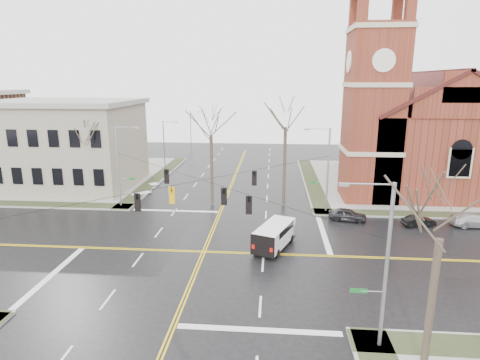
# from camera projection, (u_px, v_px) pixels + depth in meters

# --- Properties ---
(ground) EXTENTS (120.00, 120.00, 0.00)m
(ground) POSITION_uv_depth(u_px,v_px,m) (204.00, 252.00, 33.58)
(ground) COLOR black
(ground) RESTS_ON ground
(sidewalks) EXTENTS (80.00, 80.00, 0.17)m
(sidewalks) POSITION_uv_depth(u_px,v_px,m) (204.00, 251.00, 33.57)
(sidewalks) COLOR gray
(sidewalks) RESTS_ON ground
(road_markings) EXTENTS (100.00, 100.00, 0.01)m
(road_markings) POSITION_uv_depth(u_px,v_px,m) (204.00, 252.00, 33.58)
(road_markings) COLOR gold
(road_markings) RESTS_ON ground
(church) EXTENTS (24.28, 27.48, 27.50)m
(church) POSITION_uv_depth(u_px,v_px,m) (417.00, 123.00, 53.54)
(church) COLOR maroon
(church) RESTS_ON ground
(civic_building_a) EXTENTS (18.00, 14.00, 11.00)m
(civic_building_a) POSITION_uv_depth(u_px,v_px,m) (65.00, 146.00, 53.37)
(civic_building_a) COLOR gray
(civic_building_a) RESTS_ON ground
(signal_pole_ne) EXTENTS (2.75, 0.22, 9.00)m
(signal_pole_ne) POSITION_uv_depth(u_px,v_px,m) (326.00, 168.00, 42.61)
(signal_pole_ne) COLOR gray
(signal_pole_ne) RESTS_ON ground
(signal_pole_nw) EXTENTS (2.75, 0.22, 9.00)m
(signal_pole_nw) POSITION_uv_depth(u_px,v_px,m) (120.00, 164.00, 44.42)
(signal_pole_nw) COLOR gray
(signal_pole_nw) RESTS_ON ground
(signal_pole_se) EXTENTS (2.75, 0.22, 9.00)m
(signal_pole_se) POSITION_uv_depth(u_px,v_px,m) (383.00, 262.00, 20.36)
(signal_pole_se) COLOR gray
(signal_pole_se) RESTS_ON ground
(span_wires) EXTENTS (23.02, 23.02, 0.03)m
(span_wires) POSITION_uv_depth(u_px,v_px,m) (202.00, 180.00, 32.09)
(span_wires) COLOR black
(span_wires) RESTS_ON ground
(traffic_signals) EXTENTS (8.21, 8.26, 1.30)m
(traffic_signals) POSITION_uv_depth(u_px,v_px,m) (201.00, 191.00, 31.63)
(traffic_signals) COLOR black
(traffic_signals) RESTS_ON ground
(streetlight_north_a) EXTENTS (2.30, 0.20, 8.00)m
(streetlight_north_a) POSITION_uv_depth(u_px,v_px,m) (165.00, 145.00, 60.45)
(streetlight_north_a) COLOR gray
(streetlight_north_a) RESTS_ON ground
(streetlight_north_b) EXTENTS (2.30, 0.20, 8.00)m
(streetlight_north_b) POSITION_uv_depth(u_px,v_px,m) (191.00, 130.00, 79.79)
(streetlight_north_b) COLOR gray
(streetlight_north_b) RESTS_ON ground
(cargo_van) EXTENTS (3.85, 5.70, 2.03)m
(cargo_van) POSITION_uv_depth(u_px,v_px,m) (275.00, 234.00, 34.29)
(cargo_van) COLOR white
(cargo_van) RESTS_ON ground
(parked_car_a) EXTENTS (4.04, 2.27, 1.30)m
(parked_car_a) POSITION_uv_depth(u_px,v_px,m) (347.00, 215.00, 40.86)
(parked_car_a) COLOR black
(parked_car_a) RESTS_ON ground
(parked_car_b) EXTENTS (3.38, 1.82, 1.06)m
(parked_car_b) POSITION_uv_depth(u_px,v_px,m) (419.00, 221.00, 39.36)
(parked_car_b) COLOR black
(parked_car_b) RESTS_ON ground
(parked_car_c) EXTENTS (4.63, 1.91, 1.34)m
(parked_car_c) POSITION_uv_depth(u_px,v_px,m) (475.00, 220.00, 39.21)
(parked_car_c) COLOR #B2B2B4
(parked_car_c) RESTS_ON ground
(tree_nw_far) EXTENTS (4.00, 4.00, 10.61)m
(tree_nw_far) POSITION_uv_depth(u_px,v_px,m) (91.00, 136.00, 46.34)
(tree_nw_far) COLOR #362C22
(tree_nw_far) RESTS_ON ground
(tree_nw_near) EXTENTS (4.00, 4.00, 11.74)m
(tree_nw_near) POSITION_uv_depth(u_px,v_px,m) (211.00, 131.00, 44.53)
(tree_nw_near) COLOR #362C22
(tree_nw_near) RESTS_ON ground
(tree_ne) EXTENTS (4.00, 4.00, 13.25)m
(tree_ne) POSITION_uv_depth(u_px,v_px,m) (286.00, 122.00, 43.73)
(tree_ne) COLOR #362C22
(tree_ne) RESTS_ON ground
(tree_se) EXTENTS (4.00, 4.00, 10.39)m
(tree_se) POSITION_uv_depth(u_px,v_px,m) (441.00, 229.00, 17.72)
(tree_se) COLOR #362C22
(tree_se) RESTS_ON ground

